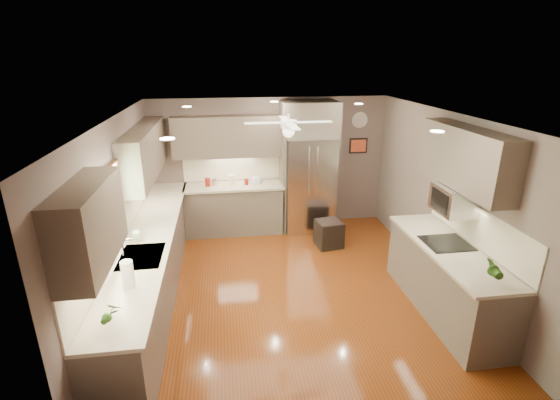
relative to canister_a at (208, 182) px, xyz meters
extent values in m
plane|color=#52250A|center=(1.20, -2.18, -1.02)|extent=(5.00, 5.00, 0.00)
plane|color=white|center=(1.20, -2.18, 1.48)|extent=(5.00, 5.00, 0.00)
plane|color=brown|center=(1.20, 0.32, 0.23)|extent=(4.50, 0.00, 4.50)
plane|color=brown|center=(1.20, -4.68, 0.23)|extent=(4.50, 0.00, 4.50)
plane|color=brown|center=(-1.05, -2.18, 0.23)|extent=(0.00, 5.00, 5.00)
plane|color=brown|center=(3.45, -2.18, 0.23)|extent=(0.00, 5.00, 5.00)
cylinder|color=maroon|center=(0.00, 0.00, 0.00)|extent=(0.13, 0.13, 0.16)
cylinder|color=silver|center=(0.13, 0.02, -0.01)|extent=(0.12, 0.12, 0.15)
cylinder|color=beige|center=(0.44, 0.02, 0.01)|extent=(0.14, 0.14, 0.20)
cylinder|color=maroon|center=(0.71, 0.00, -0.02)|extent=(0.10, 0.10, 0.12)
imported|color=white|center=(-0.86, -2.22, 0.01)|extent=(0.10, 0.10, 0.18)
imported|color=#274E16|center=(-0.74, -4.04, 0.06)|extent=(0.16, 0.13, 0.28)
imported|color=#274E16|center=(3.10, -3.82, 0.07)|extent=(0.18, 0.15, 0.30)
imported|color=beige|center=(0.91, 0.04, -0.05)|extent=(0.25, 0.25, 0.06)
cube|color=brown|center=(-0.75, -2.03, -0.57)|extent=(0.60, 4.70, 0.90)
cube|color=#BEAD99|center=(-0.74, -2.03, -0.10)|extent=(0.65, 4.70, 0.04)
cube|color=beige|center=(-1.04, -2.03, 0.18)|extent=(0.02, 4.70, 0.50)
cube|color=brown|center=(0.47, 0.02, -0.57)|extent=(1.85, 0.60, 0.90)
cube|color=#BEAD99|center=(0.47, 0.00, -0.10)|extent=(1.85, 0.65, 0.04)
cube|color=beige|center=(0.47, 0.31, 0.18)|extent=(1.85, 0.02, 0.50)
cube|color=brown|center=(-0.89, -3.78, 0.81)|extent=(0.33, 1.20, 0.75)
cube|color=brown|center=(-0.89, -0.88, 0.81)|extent=(0.33, 2.40, 0.75)
cube|color=brown|center=(0.47, 0.15, 0.81)|extent=(2.15, 0.33, 0.75)
cube|color=brown|center=(3.28, -2.73, 1.01)|extent=(0.33, 1.70, 0.75)
cube|color=#BFF2B2|center=(-1.04, -2.68, 0.53)|extent=(0.01, 1.00, 0.80)
cube|color=brown|center=(-1.01, -2.68, 0.96)|extent=(0.05, 1.12, 0.06)
cube|color=brown|center=(-1.01, -2.68, 0.10)|extent=(0.05, 1.12, 0.06)
cube|color=brown|center=(-1.01, -3.21, 0.53)|extent=(0.05, 0.06, 0.80)
cube|color=brown|center=(-1.01, -2.15, 0.53)|extent=(0.05, 0.06, 0.80)
cube|color=silver|center=(-0.73, -2.68, -0.09)|extent=(0.50, 0.70, 0.03)
cube|color=#262626|center=(-0.73, -2.68, -0.13)|extent=(0.44, 0.62, 0.05)
cylinder|color=silver|center=(-0.93, -2.68, 0.03)|extent=(0.02, 0.02, 0.24)
cylinder|color=silver|center=(-0.87, -2.68, 0.15)|extent=(0.16, 0.02, 0.02)
cube|color=silver|center=(1.90, -0.04, -0.11)|extent=(0.92, 0.72, 1.82)
cube|color=black|center=(1.90, -0.38, -0.36)|extent=(0.88, 0.02, 0.02)
cube|color=black|center=(1.90, -0.39, 0.23)|extent=(0.01, 0.02, 1.00)
cylinder|color=silver|center=(1.82, -0.42, 0.23)|extent=(0.02, 0.02, 0.90)
cylinder|color=silver|center=(1.98, -0.42, 0.23)|extent=(0.02, 0.02, 0.90)
cube|color=brown|center=(1.90, 0.02, 1.12)|extent=(1.04, 0.60, 0.63)
cube|color=brown|center=(1.40, 0.02, -0.11)|extent=(0.06, 0.60, 1.82)
cube|color=brown|center=(2.40, 0.02, -0.11)|extent=(0.06, 0.60, 1.82)
cube|color=brown|center=(3.12, -2.98, -0.57)|extent=(0.65, 2.20, 0.90)
cube|color=#BEAD99|center=(3.11, -2.98, -0.10)|extent=(0.70, 2.20, 0.04)
cube|color=beige|center=(3.44, -2.98, 0.18)|extent=(0.02, 2.20, 0.50)
cube|color=black|center=(3.11, -2.88, -0.08)|extent=(0.56, 0.52, 0.01)
cube|color=silver|center=(3.23, -2.73, 0.46)|extent=(0.42, 0.55, 0.34)
cube|color=black|center=(3.02, -2.73, 0.46)|extent=(0.02, 0.40, 0.26)
cylinder|color=white|center=(1.20, -1.88, 1.44)|extent=(0.03, 0.03, 0.08)
cylinder|color=white|center=(1.20, -1.88, 1.34)|extent=(0.22, 0.22, 0.10)
sphere|color=white|center=(1.20, -1.88, 1.24)|extent=(0.16, 0.16, 0.16)
cube|color=white|center=(1.55, -1.88, 1.36)|extent=(0.48, 0.11, 0.01)
cube|color=white|center=(1.20, -1.53, 1.36)|extent=(0.11, 0.48, 0.01)
cube|color=white|center=(0.85, -1.88, 1.36)|extent=(0.48, 0.11, 0.01)
cube|color=white|center=(1.20, -2.23, 1.36)|extent=(0.11, 0.48, 0.01)
cylinder|color=white|center=(-0.20, -0.88, 1.47)|extent=(0.14, 0.14, 0.01)
cylinder|color=white|center=(2.50, -0.88, 1.47)|extent=(0.14, 0.14, 0.01)
cylinder|color=white|center=(-0.20, -3.38, 1.47)|extent=(0.14, 0.14, 0.01)
cylinder|color=white|center=(2.50, -3.38, 1.47)|extent=(0.14, 0.14, 0.01)
cylinder|color=white|center=(1.20, -0.38, 1.47)|extent=(0.14, 0.14, 0.01)
cylinder|color=white|center=(2.95, 0.30, 1.03)|extent=(0.30, 0.03, 0.30)
cylinder|color=silver|center=(2.95, 0.29, 1.03)|extent=(0.29, 0.00, 0.29)
cube|color=black|center=(2.95, 0.30, 0.53)|extent=(0.36, 0.03, 0.30)
cube|color=#C74827|center=(2.95, 0.28, 0.53)|extent=(0.30, 0.01, 0.24)
cube|color=black|center=(2.10, -0.87, -0.80)|extent=(0.49, 0.49, 0.48)
cube|color=black|center=(2.10, -0.87, -0.56)|extent=(0.46, 0.46, 0.03)
cylinder|color=white|center=(-0.74, -3.37, 0.06)|extent=(0.13, 0.13, 0.30)
cylinder|color=silver|center=(-0.74, -3.37, 0.07)|extent=(0.03, 0.03, 0.32)
camera|label=1|loc=(0.31, -7.26, 2.22)|focal=26.00mm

